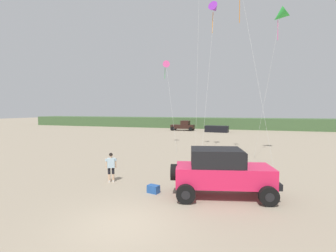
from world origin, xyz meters
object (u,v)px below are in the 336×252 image
at_px(jeep, 222,171).
at_px(cooler_box, 153,189).
at_px(distant_pickup, 183,126).
at_px(kite_white_parafoil, 280,16).
at_px(person_watching, 111,166).
at_px(kite_green_box, 166,65).
at_px(kite_orange_streamer, 214,9).
at_px(distant_sedan, 217,129).

height_order(jeep, cooler_box, jeep).
bearing_deg(distant_pickup, kite_white_parafoil, -59.12).
height_order(jeep, person_watching, jeep).
height_order(person_watching, kite_green_box, kite_green_box).
bearing_deg(kite_orange_streamer, cooler_box, -95.22).
xyz_separation_m(jeep, distant_sedan, (-4.38, 34.20, -0.60)).
distance_m(person_watching, kite_green_box, 16.88).
relative_size(person_watching, kite_white_parafoil, 0.13).
relative_size(person_watching, distant_pickup, 0.36).
relative_size(jeep, person_watching, 3.01).
height_order(jeep, distant_sedan, jeep).
distance_m(jeep, kite_green_box, 18.77).
height_order(person_watching, cooler_box, person_watching).
bearing_deg(kite_white_parafoil, person_watching, -131.33).
xyz_separation_m(kite_white_parafoil, kite_green_box, (-11.32, 3.65, -2.84)).
bearing_deg(distant_sedan, distant_pickup, 168.05).
height_order(person_watching, distant_pickup, distant_pickup).
relative_size(distant_pickup, kite_green_box, 0.48).
bearing_deg(distant_pickup, jeep, -72.70).
xyz_separation_m(cooler_box, distant_pickup, (-8.02, 36.66, 0.75)).
bearing_deg(distant_sedan, kite_orange_streamer, -80.35).
distance_m(person_watching, kite_orange_streamer, 17.64).
bearing_deg(person_watching, distant_sedan, 86.93).
height_order(cooler_box, distant_sedan, distant_sedan).
xyz_separation_m(person_watching, distant_sedan, (1.81, 33.75, -0.34)).
distance_m(distant_pickup, distant_sedan, 7.15).
height_order(distant_sedan, kite_white_parafoil, kite_white_parafoil).
bearing_deg(kite_orange_streamer, distant_pickup, 110.91).
bearing_deg(cooler_box, kite_orange_streamer, 98.70).
height_order(cooler_box, kite_orange_streamer, kite_orange_streamer).
bearing_deg(cooler_box, person_watching, 175.56).
bearing_deg(person_watching, kite_orange_streamer, 70.61).
bearing_deg(kite_orange_streamer, kite_white_parafoil, -6.75).
height_order(jeep, distant_pickup, jeep).
bearing_deg(jeep, distant_sedan, 97.30).
bearing_deg(distant_sedan, cooler_box, -84.41).
height_order(jeep, kite_white_parafoil, kite_white_parafoil).
height_order(cooler_box, kite_white_parafoil, kite_white_parafoil).
relative_size(jeep, distant_pickup, 1.09).
distance_m(distant_sedan, kite_green_box, 21.20).
bearing_deg(distant_sedan, kite_green_box, -96.51).
height_order(kite_orange_streamer, kite_green_box, kite_orange_streamer).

